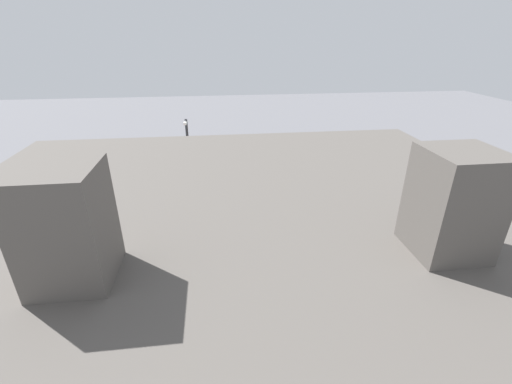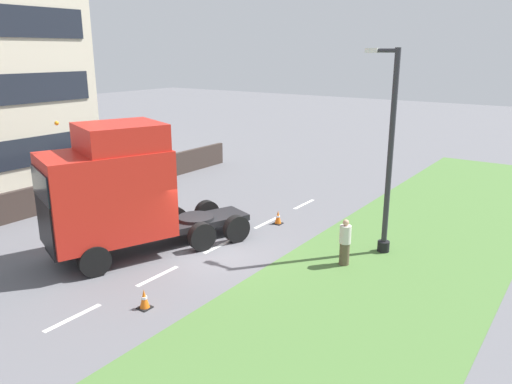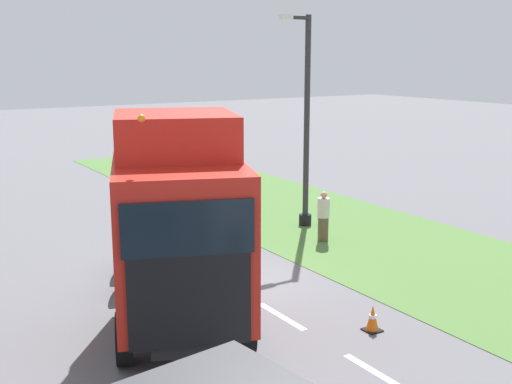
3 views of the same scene
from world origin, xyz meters
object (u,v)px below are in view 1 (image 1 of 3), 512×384
lorry_cab (280,222)px  parked_car (139,375)px  flatbed_truck (416,255)px  traffic_cone_trailing (299,221)px  lamp_post (190,170)px  pedestrian (216,200)px  traffic_cone_lead (185,234)px

lorry_cab → parked_car: (8.41, -7.09, -1.44)m
flatbed_truck → traffic_cone_trailing: (-6.51, -5.24, -1.12)m
flatbed_truck → parked_car: (5.46, -14.46, -0.47)m
flatbed_truck → lamp_post: 16.90m
flatbed_truck → parked_car: bearing=103.1°
lorry_cab → lamp_post: 9.51m
pedestrian → traffic_cone_trailing: 6.90m
lorry_cab → traffic_cone_lead: lorry_cab is taller
parked_car → traffic_cone_lead: 11.28m
lorry_cab → flatbed_truck: bearing=89.2°
parked_car → traffic_cone_lead: size_ratio=8.33×
traffic_cone_trailing → parked_car: bearing=-37.6°
lamp_post → traffic_cone_trailing: bearing=63.3°
parked_car → traffic_cone_trailing: bearing=138.5°
parked_car → lamp_post: size_ratio=0.67×
lorry_cab → traffic_cone_trailing: lorry_cab is taller
lorry_cab → traffic_cone_trailing: bearing=170.2°
parked_car → traffic_cone_trailing: 15.12m
parked_car → lorry_cab: bearing=136.0°
parked_car → traffic_cone_trailing: (-11.97, 9.22, -0.65)m
pedestrian → lorry_cab: bearing=29.3°
lamp_post → traffic_cone_trailing: lamp_post is taller
lamp_post → flatbed_truck: bearing=51.4°
lorry_cab → pedestrian: lorry_cab is taller
lamp_post → pedestrian: lamp_post is taller
flatbed_truck → parked_car: 15.46m
lorry_cab → flatbed_truck: 8.00m
lorry_cab → traffic_cone_trailing: 4.65m
lorry_cab → flatbed_truck: size_ratio=1.38×
lorry_cab → pedestrian: size_ratio=4.71×
lorry_cab → traffic_cone_lead: (-2.81, -6.11, -2.09)m
parked_car → traffic_cone_lead: parked_car is taller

